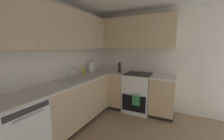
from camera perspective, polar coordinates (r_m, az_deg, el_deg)
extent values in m
cube|color=silver|center=(2.78, -25.64, 1.37)|extent=(3.78, 0.05, 2.42)
cube|color=silver|center=(3.61, 17.44, 3.47)|extent=(0.05, 3.29, 2.42)
cube|color=white|center=(2.36, -34.04, -20.45)|extent=(0.60, 0.60, 0.87)
cube|color=#333333|center=(1.96, -30.53, -13.73)|extent=(0.55, 0.01, 0.07)
cube|color=silver|center=(1.97, -30.12, -15.73)|extent=(0.36, 0.02, 0.02)
cube|color=tan|center=(2.99, -14.46, -11.89)|extent=(1.67, 0.60, 0.78)
cube|color=black|center=(3.19, -14.56, -19.12)|extent=(1.67, 0.54, 0.09)
sphere|color=tan|center=(2.49, -14.67, -12.67)|extent=(0.02, 0.02, 0.02)
sphere|color=tan|center=(3.04, -5.48, -8.31)|extent=(0.02, 0.02, 0.02)
cube|color=beige|center=(2.87, -14.82, -4.24)|extent=(2.88, 0.60, 0.03)
cube|color=tan|center=(3.67, 2.97, -7.60)|extent=(0.60, 0.33, 0.78)
cube|color=black|center=(3.85, 3.10, -13.72)|extent=(0.54, 0.33, 0.09)
cube|color=tan|center=(3.41, 19.67, -9.45)|extent=(0.60, 0.50, 0.78)
cube|color=black|center=(3.60, 19.34, -15.92)|extent=(0.54, 0.50, 0.09)
sphere|color=tan|center=(3.07, 19.11, -8.61)|extent=(0.02, 0.02, 0.02)
cube|color=beige|center=(3.57, 3.02, -1.30)|extent=(0.60, 0.33, 0.03)
cube|color=beige|center=(3.31, 20.05, -2.71)|extent=(0.60, 0.50, 0.03)
cube|color=white|center=(3.54, 10.36, -8.83)|extent=(0.64, 0.62, 0.91)
cube|color=black|center=(3.31, 8.66, -13.16)|extent=(0.02, 0.55, 0.38)
cube|color=silver|center=(3.21, 8.63, -9.82)|extent=(0.02, 0.43, 0.02)
cube|color=black|center=(3.43, 10.58, -1.50)|extent=(0.59, 0.60, 0.01)
cube|color=white|center=(3.71, 11.91, 0.35)|extent=(0.03, 0.60, 0.15)
cylinder|color=#4C4C4C|center=(3.26, 12.22, -1.93)|extent=(0.11, 0.11, 0.01)
cylinder|color=#4C4C4C|center=(3.33, 7.67, -1.55)|extent=(0.11, 0.11, 0.01)
cylinder|color=#4C4C4C|center=(3.53, 13.35, -1.12)|extent=(0.11, 0.11, 0.01)
cylinder|color=#4C4C4C|center=(3.60, 9.12, -0.79)|extent=(0.11, 0.11, 0.01)
cube|color=#338C4C|center=(3.23, 9.61, -11.80)|extent=(0.02, 0.17, 0.26)
cube|color=tan|center=(2.79, -20.17, 15.48)|extent=(2.56, 0.32, 0.74)
sphere|color=tan|center=(2.28, -27.23, 10.56)|extent=(0.02, 0.02, 0.02)
sphere|color=tan|center=(3.09, -9.99, 10.83)|extent=(0.02, 0.02, 0.02)
cube|color=tan|center=(3.57, 7.85, 14.46)|extent=(0.32, 2.02, 0.74)
cube|color=#B7B7BC|center=(2.91, -13.26, -3.55)|extent=(0.71, 0.40, 0.01)
cube|color=gray|center=(2.92, -13.23, -4.49)|extent=(0.65, 0.36, 0.09)
cube|color=#99999E|center=(2.92, -13.24, -4.23)|extent=(0.02, 0.35, 0.06)
cylinder|color=silver|center=(3.03, -16.70, -0.83)|extent=(0.02, 0.02, 0.25)
cylinder|color=silver|center=(2.97, -15.74, 1.26)|extent=(0.02, 0.15, 0.02)
cylinder|color=silver|center=(3.09, -15.99, -2.43)|extent=(0.02, 0.02, 0.06)
cylinder|color=gold|center=(3.35, -11.38, -0.19)|extent=(0.06, 0.06, 0.19)
cylinder|color=#262626|center=(3.34, -11.44, 1.70)|extent=(0.03, 0.03, 0.03)
cylinder|color=white|center=(3.57, -8.28, 1.02)|extent=(0.11, 0.11, 0.26)
cylinder|color=#3F3F3F|center=(3.56, -8.29, 1.34)|extent=(0.02, 0.02, 0.32)
cylinder|color=black|center=(3.55, 3.04, 0.87)|extent=(0.07, 0.07, 0.24)
cylinder|color=black|center=(3.53, 3.06, 2.98)|extent=(0.04, 0.04, 0.02)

